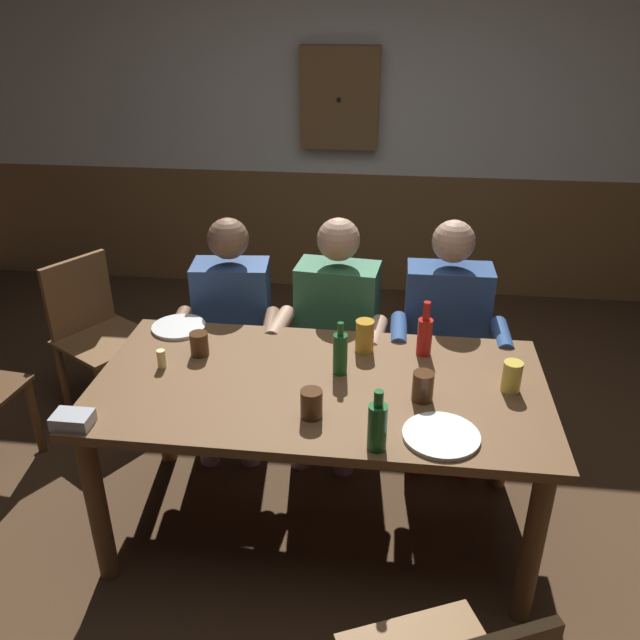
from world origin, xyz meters
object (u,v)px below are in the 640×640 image
object	(u,v)px
bottle_2	(425,334)
bottle_0	(340,353)
person_0	(231,323)
pint_glass_4	(365,336)
pint_glass_3	(423,386)
pint_glass_2	(313,404)
wall_dart_cabinet	(340,98)
pint_glass_0	(199,344)
person_2	(446,331)
condiment_caddy	(73,420)
person_1	(334,326)
chair_empty_near_right	(96,332)
table_candle	(161,359)
dining_table	(319,404)
pint_glass_1	(512,376)
plate_1	(179,327)
bottle_1	(377,425)
plate_0	(441,436)

from	to	relation	value
bottle_2	bottle_0	bearing A→B (deg)	-149.67
person_0	pint_glass_4	bearing A→B (deg)	144.97
bottle_0	pint_glass_3	world-z (taller)	bottle_0
pint_glass_2	wall_dart_cabinet	distance (m)	2.93
bottle_2	wall_dart_cabinet	world-z (taller)	wall_dart_cabinet
pint_glass_0	person_2	bearing A→B (deg)	25.97
person_2	bottle_0	xyz separation A→B (m)	(-0.47, -0.61, 0.19)
condiment_caddy	pint_glass_3	distance (m)	1.30
person_1	chair_empty_near_right	distance (m)	1.37
table_candle	pint_glass_0	bearing A→B (deg)	43.78
dining_table	pint_glass_1	bearing A→B (deg)	2.82
person_1	plate_1	distance (m)	0.77
plate_1	bottle_0	world-z (taller)	bottle_0
plate_1	wall_dart_cabinet	xyz separation A→B (m)	(0.54, 2.22, 0.72)
dining_table	pint_glass_1	world-z (taller)	pint_glass_1
person_0	plate_1	world-z (taller)	person_0
bottle_0	pint_glass_1	xyz separation A→B (m)	(0.68, -0.05, -0.03)
condiment_caddy	pint_glass_2	bearing A→B (deg)	10.67
person_0	person_1	world-z (taller)	person_1
table_candle	pint_glass_2	distance (m)	0.73
bottle_1	pint_glass_4	size ratio (longest dim) A/B	1.62
bottle_0	person_1	bearing A→B (deg)	97.85
pint_glass_0	pint_glass_4	bearing A→B (deg)	9.82
pint_glass_1	pint_glass_2	size ratio (longest dim) A/B	1.13
pint_glass_3	bottle_1	bearing A→B (deg)	-116.50
plate_0	bottle_2	xyz separation A→B (m)	(-0.05, 0.59, 0.09)
person_2	condiment_caddy	distance (m)	1.78
bottle_0	pint_glass_3	bearing A→B (deg)	-25.08
table_candle	wall_dart_cabinet	world-z (taller)	wall_dart_cabinet
person_2	pint_glass_1	world-z (taller)	person_2
chair_empty_near_right	pint_glass_1	xyz separation A→B (m)	(2.12, -0.79, 0.35)
table_candle	person_1	bearing A→B (deg)	44.31
bottle_0	bottle_1	size ratio (longest dim) A/B	1.00
plate_0	pint_glass_0	xyz separation A→B (m)	(-1.02, 0.47, 0.04)
bottle_2	pint_glass_2	distance (m)	0.67
wall_dart_cabinet	pint_glass_0	bearing A→B (deg)	-98.55
wall_dart_cabinet	pint_glass_4	bearing A→B (deg)	-81.71
condiment_caddy	pint_glass_4	xyz separation A→B (m)	(1.02, 0.68, 0.05)
dining_table	wall_dart_cabinet	xyz separation A→B (m)	(-0.17, 2.61, 0.83)
plate_1	bottle_1	bearing A→B (deg)	-39.31
pint_glass_3	bottle_2	bearing A→B (deg)	88.09
table_candle	pint_glass_2	bearing A→B (deg)	-22.28
dining_table	person_1	bearing A→B (deg)	90.62
chair_empty_near_right	table_candle	xyz separation A→B (m)	(0.69, -0.79, 0.33)
chair_empty_near_right	bottle_2	distance (m)	1.90
pint_glass_1	pint_glass_4	distance (m)	0.64
condiment_caddy	plate_1	xyz separation A→B (m)	(0.14, 0.79, -0.02)
pint_glass_0	pint_glass_1	xyz separation A→B (m)	(1.30, -0.13, 0.01)
bottle_0	pint_glass_4	xyz separation A→B (m)	(0.09, 0.20, -0.02)
pint_glass_2	pint_glass_3	bearing A→B (deg)	22.04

